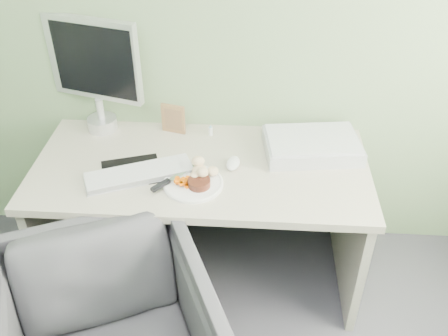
# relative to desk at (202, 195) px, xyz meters

# --- Properties ---
(wall_back) EXTENTS (3.50, 0.00, 3.50)m
(wall_back) POSITION_rel_desk_xyz_m (0.00, 0.38, 0.80)
(wall_back) COLOR gray
(wall_back) RESTS_ON floor
(desk) EXTENTS (1.60, 0.75, 0.73)m
(desk) POSITION_rel_desk_xyz_m (0.00, 0.00, 0.00)
(desk) COLOR #BDB59E
(desk) RESTS_ON floor
(plate) EXTENTS (0.27, 0.27, 0.01)m
(plate) POSITION_rel_desk_xyz_m (-0.02, -0.15, 0.19)
(plate) COLOR white
(plate) RESTS_ON desk
(steak) EXTENTS (0.12, 0.12, 0.03)m
(steak) POSITION_rel_desk_xyz_m (0.01, -0.17, 0.21)
(steak) COLOR black
(steak) RESTS_ON plate
(potato_pile) EXTENTS (0.13, 0.10, 0.07)m
(potato_pile) POSITION_rel_desk_xyz_m (0.01, -0.09, 0.23)
(potato_pile) COLOR tan
(potato_pile) RESTS_ON plate
(carrot_heap) EXTENTS (0.07, 0.07, 0.04)m
(carrot_heap) POSITION_rel_desk_xyz_m (-0.07, -0.17, 0.22)
(carrot_heap) COLOR #F16205
(carrot_heap) RESTS_ON plate
(steak_knife) EXTENTS (0.18, 0.21, 0.02)m
(steak_knife) POSITION_rel_desk_xyz_m (-0.13, -0.17, 0.21)
(steak_knife) COLOR silver
(steak_knife) RESTS_ON plate
(mousepad) EXTENTS (0.33, 0.31, 0.00)m
(mousepad) POSITION_rel_desk_xyz_m (-0.32, -0.07, 0.18)
(mousepad) COLOR black
(mousepad) RESTS_ON desk
(keyboard) EXTENTS (0.51, 0.32, 0.02)m
(keyboard) POSITION_rel_desk_xyz_m (-0.27, -0.10, 0.20)
(keyboard) COLOR white
(keyboard) RESTS_ON desk
(computer_mouse) EXTENTS (0.08, 0.12, 0.04)m
(computer_mouse) POSITION_rel_desk_xyz_m (0.15, 0.00, 0.20)
(computer_mouse) COLOR white
(computer_mouse) RESTS_ON desk
(photo_frame) EXTENTS (0.13, 0.05, 0.16)m
(photo_frame) POSITION_rel_desk_xyz_m (-0.17, 0.29, 0.26)
(photo_frame) COLOR olive
(photo_frame) RESTS_ON desk
(eyedrop_bottle) EXTENTS (0.02, 0.02, 0.06)m
(eyedrop_bottle) POSITION_rel_desk_xyz_m (0.02, 0.27, 0.21)
(eyedrop_bottle) COLOR white
(eyedrop_bottle) RESTS_ON desk
(scanner) EXTENTS (0.49, 0.36, 0.07)m
(scanner) POSITION_rel_desk_xyz_m (0.53, 0.15, 0.22)
(scanner) COLOR silver
(scanner) RESTS_ON desk
(monitor) EXTENTS (0.48, 0.19, 0.59)m
(monitor) POSITION_rel_desk_xyz_m (-0.55, 0.32, 0.52)
(monitor) COLOR silver
(monitor) RESTS_ON desk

